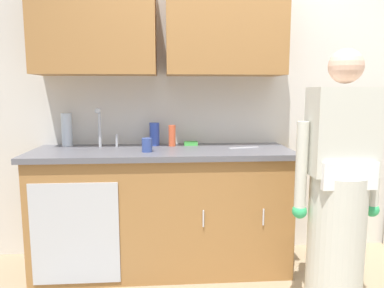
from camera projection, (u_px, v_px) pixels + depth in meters
kitchen_wall_with_uppers at (212, 79)px, 3.00m from camera, size 4.80×0.44×2.70m
counter_cabinet at (163, 211)px, 2.82m from camera, size 1.90×0.62×0.90m
countertop at (162, 152)px, 2.76m from camera, size 1.96×0.66×0.04m
sink at (102, 152)px, 2.73m from camera, size 0.50×0.36×0.35m
person_at_sink at (338, 205)px, 2.20m from camera, size 0.55×0.34×1.62m
bottle_soap at (154, 134)px, 2.94m from camera, size 0.08×0.08×0.19m
bottle_dish_liquid at (172, 136)px, 2.90m from camera, size 0.06×0.06×0.17m
bottle_water_short at (67, 130)px, 2.89m from camera, size 0.08×0.08×0.27m
cup_by_sink at (147, 145)px, 2.63m from camera, size 0.08×0.08×0.10m
knife_on_counter at (244, 148)px, 2.81m from camera, size 0.24×0.07×0.01m
sponge at (191, 143)px, 2.96m from camera, size 0.11×0.07×0.03m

